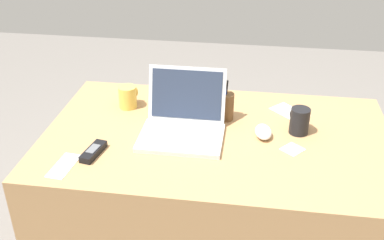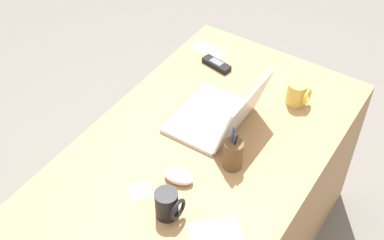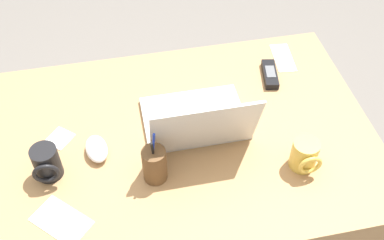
% 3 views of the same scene
% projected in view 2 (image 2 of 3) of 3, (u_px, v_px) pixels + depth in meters
% --- Properties ---
extents(desk, '(1.35, 0.82, 0.71)m').
position_uv_depth(desk, '(201.00, 206.00, 2.13)').
color(desk, '#A87C4F').
rests_on(desk, ground).
extents(laptop, '(0.32, 0.30, 0.23)m').
position_uv_depth(laptop, '(219.00, 115.00, 1.93)').
color(laptop, silver).
rests_on(laptop, desk).
extents(computer_mouse, '(0.08, 0.11, 0.04)m').
position_uv_depth(computer_mouse, '(179.00, 176.00, 1.75)').
color(computer_mouse, white).
rests_on(computer_mouse, desk).
extents(coffee_mug_white, '(0.07, 0.09, 0.10)m').
position_uv_depth(coffee_mug_white, '(168.00, 205.00, 1.63)').
color(coffee_mug_white, black).
rests_on(coffee_mug_white, desk).
extents(coffee_mug_tall, '(0.08, 0.09, 0.10)m').
position_uv_depth(coffee_mug_tall, '(298.00, 94.00, 2.02)').
color(coffee_mug_tall, '#E0BC4C').
rests_on(coffee_mug_tall, desk).
extents(cordless_phone, '(0.07, 0.14, 0.03)m').
position_uv_depth(cordless_phone, '(216.00, 64.00, 2.21)').
color(cordless_phone, black).
rests_on(cordless_phone, desk).
extents(pen_holder, '(0.07, 0.07, 0.17)m').
position_uv_depth(pen_holder, '(233.00, 154.00, 1.77)').
color(pen_holder, brown).
rests_on(pen_holder, desk).
extents(paper_note_near_laptop, '(0.10, 0.10, 0.00)m').
position_uv_depth(paper_note_near_laptop, '(140.00, 191.00, 1.73)').
color(paper_note_near_laptop, white).
rests_on(paper_note_near_laptop, desk).
extents(paper_note_left, '(0.17, 0.17, 0.00)m').
position_uv_depth(paper_note_left, '(215.00, 232.00, 1.62)').
color(paper_note_left, white).
rests_on(paper_note_left, desk).
extents(paper_note_right, '(0.08, 0.16, 0.00)m').
position_uv_depth(paper_note_right, '(209.00, 50.00, 2.30)').
color(paper_note_right, white).
rests_on(paper_note_right, desk).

